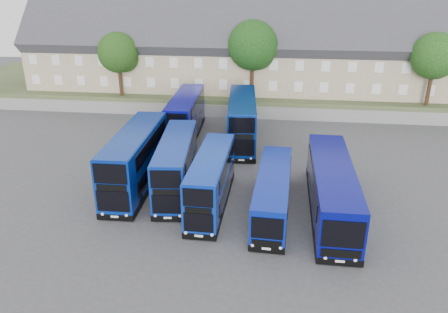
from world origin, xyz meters
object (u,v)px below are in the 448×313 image
coach_east_a (273,193)px  tree_east (436,58)px  dd_front_mid (176,166)px  tree_mid (254,47)px  tree_west (120,54)px  dd_front_left (136,160)px

coach_east_a → tree_east: bearing=56.0°
dd_front_mid → tree_mid: bearing=71.9°
dd_front_mid → tree_west: bearing=113.5°
tree_west → dd_front_mid: bearing=-61.0°
dd_front_left → coach_east_a: (10.88, -2.84, -0.78)m
tree_mid → tree_east: 20.02m
tree_west → tree_east: (36.00, 0.00, 0.34)m
dd_front_mid → tree_mid: size_ratio=1.14×
dd_front_mid → tree_east: (24.69, 20.40, 5.38)m
dd_front_mid → tree_west: size_ratio=1.37×
tree_west → tree_east: size_ratio=0.94×
dd_front_left → tree_mid: tree_mid is taller
coach_east_a → tree_west: (-18.88, 23.00, 5.61)m
coach_east_a → tree_mid: bearing=99.6°
coach_east_a → tree_mid: 24.59m
coach_east_a → tree_west: 30.28m
coach_east_a → tree_mid: (-2.88, 23.50, 6.63)m
dd_front_mid → coach_east_a: (7.57, -2.60, -0.57)m
coach_east_a → tree_west: tree_west is taller
dd_front_left → tree_west: tree_west is taller
dd_front_left → coach_east_a: 11.27m
dd_front_left → tree_mid: (7.99, 20.66, 5.85)m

